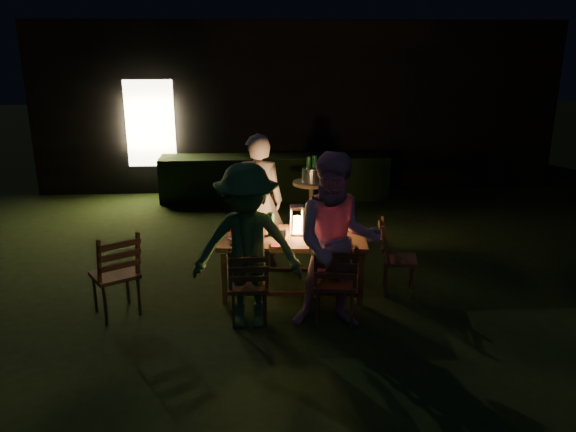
{
  "coord_description": "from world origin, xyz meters",
  "views": [
    {
      "loc": [
        -0.9,
        -6.44,
        2.87
      ],
      "look_at": [
        -0.5,
        -0.11,
        0.86
      ],
      "focal_mm": 35.0,
      "sensor_mm": 36.0,
      "label": 1
    }
  ],
  "objects": [
    {
      "name": "bottle_bucket_b",
      "position": [
        0.04,
        1.9,
        0.94
      ],
      "size": [
        0.07,
        0.07,
        0.32
      ],
      "primitive_type": "cylinder",
      "color": "#0F471E",
      "rests_on": "side_table"
    },
    {
      "name": "wineglass_e",
      "position": [
        -0.58,
        -0.65,
        0.78
      ],
      "size": [
        0.06,
        0.06,
        0.18
      ],
      "primitive_type": null,
      "color": "silver",
      "rests_on": "dining_table"
    },
    {
      "name": "chair_spare",
      "position": [
        -2.39,
        -0.82,
        0.3
      ],
      "size": [
        0.63,
        0.64,
        1.0
      ],
      "rotation": [
        0.0,
        0.0,
        0.55
      ],
      "color": "#52341B",
      "rests_on": "ground"
    },
    {
      "name": "plate_far_right",
      "position": [
        0.01,
        -0.18,
        0.7
      ],
      "size": [
        0.25,
        0.25,
        0.01
      ],
      "primitive_type": "cylinder",
      "color": "white",
      "rests_on": "dining_table"
    },
    {
      "name": "side_table",
      "position": [
        -0.01,
        1.86,
        0.68
      ],
      "size": [
        0.58,
        0.58,
        0.78
      ],
      "color": "olive",
      "rests_on": "ground"
    },
    {
      "name": "plate_far_left",
      "position": [
        -0.99,
        -0.1,
        0.7
      ],
      "size": [
        0.25,
        0.25,
        0.01
      ],
      "primitive_type": "cylinder",
      "color": "white",
      "rests_on": "dining_table"
    },
    {
      "name": "person_opp_left",
      "position": [
        -0.97,
        -1.14,
        0.86
      ],
      "size": [
        1.16,
        0.73,
        1.72
      ],
      "primitive_type": "imported",
      "rotation": [
        0.0,
        0.0,
        -0.08
      ],
      "color": "#386D36",
      "rests_on": "ground"
    },
    {
      "name": "wineglass_c",
      "position": [
        -0.18,
        -0.66,
        0.78
      ],
      "size": [
        0.06,
        0.06,
        0.18
      ],
      "primitive_type": null,
      "color": "#59070F",
      "rests_on": "dining_table"
    },
    {
      "name": "plate_near_left",
      "position": [
        -1.02,
        -0.54,
        0.7
      ],
      "size": [
        0.25,
        0.25,
        0.01
      ],
      "primitive_type": "cylinder",
      "color": "white",
      "rests_on": "dining_table"
    },
    {
      "name": "chair_near_right",
      "position": [
        -0.07,
        -1.16,
        0.3
      ],
      "size": [
        0.5,
        0.53,
        0.98
      ],
      "rotation": [
        0.0,
        0.0,
        -0.15
      ],
      "color": "#52341B",
      "rests_on": "ground"
    },
    {
      "name": "napkin_right",
      "position": [
        0.07,
        -0.7,
        0.7
      ],
      "size": [
        0.18,
        0.14,
        0.01
      ],
      "primitive_type": "cube",
      "color": "red",
      "rests_on": "dining_table"
    },
    {
      "name": "napkin_left",
      "position": [
        -0.63,
        -0.67,
        0.7
      ],
      "size": [
        0.18,
        0.14,
        0.01
      ],
      "primitive_type": "cube",
      "color": "red",
      "rests_on": "dining_table"
    },
    {
      "name": "bottle_table",
      "position": [
        -0.71,
        -0.34,
        0.83
      ],
      "size": [
        0.07,
        0.07,
        0.28
      ],
      "primitive_type": "cylinder",
      "color": "#0F471E",
      "rests_on": "dining_table"
    },
    {
      "name": "wineglass_a",
      "position": [
        -0.73,
        -0.06,
        0.78
      ],
      "size": [
        0.06,
        0.06,
        0.18
      ],
      "primitive_type": null,
      "color": "#59070F",
      "rests_on": "dining_table"
    },
    {
      "name": "wineglass_b",
      "position": [
        -1.19,
        -0.42,
        0.78
      ],
      "size": [
        0.06,
        0.06,
        0.18
      ],
      "primitive_type": null,
      "color": "#59070F",
      "rests_on": "dining_table"
    },
    {
      "name": "phone",
      "position": [
        -1.1,
        -0.61,
        0.7
      ],
      "size": [
        0.14,
        0.07,
        0.01
      ],
      "primitive_type": "cube",
      "color": "black",
      "rests_on": "dining_table"
    },
    {
      "name": "bottle_bucket_a",
      "position": [
        -0.06,
        1.82,
        0.94
      ],
      "size": [
        0.07,
        0.07,
        0.32
      ],
      "primitive_type": "cylinder",
      "color": "#0F471E",
      "rests_on": "side_table"
    },
    {
      "name": "lantern",
      "position": [
        -0.4,
        -0.32,
        0.85
      ],
      "size": [
        0.16,
        0.16,
        0.35
      ],
      "color": "white",
      "rests_on": "dining_table"
    },
    {
      "name": "person_opp_right",
      "position": [
        -0.08,
        -1.21,
        0.92
      ],
      "size": [
        0.94,
        0.76,
        1.83
      ],
      "primitive_type": "imported",
      "rotation": [
        0.0,
        0.0,
        -0.08
      ],
      "color": "#E8A0BF",
      "rests_on": "ground"
    },
    {
      "name": "chair_near_left",
      "position": [
        -0.97,
        -1.09,
        0.27
      ],
      "size": [
        0.41,
        0.44,
        0.91
      ],
      "rotation": [
        0.0,
        0.0,
        0.03
      ],
      "color": "#52341B",
      "rests_on": "ground"
    },
    {
      "name": "chair_far_right",
      "position": [
        0.16,
        0.36,
        0.28
      ],
      "size": [
        0.5,
        0.53,
        0.94
      ],
      "rotation": [
        0.0,
        0.0,
        2.93
      ],
      "color": "#52341B",
      "rests_on": "ground"
    },
    {
      "name": "chair_far_left",
      "position": [
        -0.84,
        0.44,
        0.29
      ],
      "size": [
        0.44,
        0.47,
        0.95
      ],
      "rotation": [
        0.0,
        0.0,
        3.11
      ],
      "color": "#52341B",
      "rests_on": "ground"
    },
    {
      "name": "plate_near_right",
      "position": [
        -0.03,
        -0.62,
        0.7
      ],
      "size": [
        0.25,
        0.25,
        0.01
      ],
      "primitive_type": "cylinder",
      "color": "white",
      "rests_on": "dining_table"
    },
    {
      "name": "chair_end",
      "position": [
        0.77,
        -0.46,
        0.27
      ],
      "size": [
        0.5,
        0.48,
        0.9
      ],
      "rotation": [
        0.0,
        0.0,
        -1.78
      ],
      "color": "#52341B",
      "rests_on": "ground"
    },
    {
      "name": "person_house_side",
      "position": [
        -0.84,
        0.49,
        0.87
      ],
      "size": [
        0.67,
        0.47,
        1.75
      ],
      "primitive_type": "imported",
      "rotation": [
        0.0,
        0.0,
        3.06
      ],
      "color": "beige",
      "rests_on": "ground"
    },
    {
      "name": "garden_envelope",
      "position": [
        -0.01,
        6.15,
        1.58
      ],
      "size": [
        40.0,
        40.0,
        3.2
      ],
      "color": "black",
      "rests_on": "ground"
    },
    {
      "name": "dining_table",
      "position": [
        -0.46,
        -0.36,
        0.62
      ],
      "size": [
        1.73,
        0.96,
        0.69
      ],
      "rotation": [
        0.0,
        0.0,
        -0.08
      ],
      "color": "#52341B",
      "rests_on": "ground"
    },
    {
      "name": "ice_bucket",
      "position": [
        -0.01,
        1.86,
        0.89
      ],
      "size": [
        0.3,
        0.3,
        0.22
      ],
      "primitive_type": "cylinder",
      "color": "#A5A8AD",
      "rests_on": "side_table"
    },
    {
      "name": "wineglass_d",
      "position": [
        0.17,
        -0.23,
        0.78
      ],
      "size": [
        0.06,
        0.06,
        0.18
      ],
      "primitive_type": null,
      "color": "#59070F",
      "rests_on": "dining_table"
    }
  ]
}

